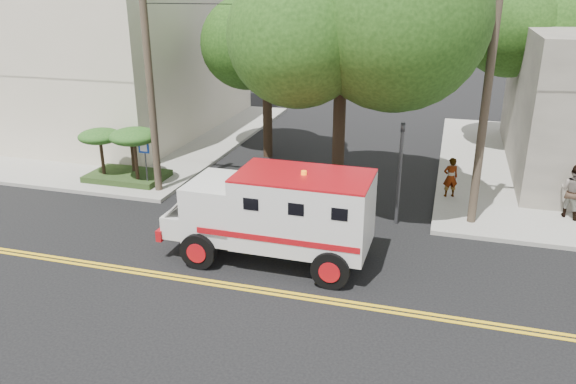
% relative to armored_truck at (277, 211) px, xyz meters
% --- Properties ---
extents(ground, '(100.00, 100.00, 0.00)m').
position_rel_armored_truck_xyz_m(ground, '(-0.64, -1.83, -1.61)').
color(ground, black).
rests_on(ground, ground).
extents(sidewalk_nw, '(17.00, 17.00, 0.15)m').
position_rel_armored_truck_xyz_m(sidewalk_nw, '(-14.14, 11.67, -1.53)').
color(sidewalk_nw, gray).
rests_on(sidewalk_nw, ground).
extents(building_left, '(16.00, 14.00, 10.00)m').
position_rel_armored_truck_xyz_m(building_left, '(-16.14, 13.17, 3.54)').
color(building_left, '#BCB69A').
rests_on(building_left, sidewalk_nw).
extents(utility_pole_left, '(0.28, 0.28, 9.00)m').
position_rel_armored_truck_xyz_m(utility_pole_left, '(-6.24, 4.17, 2.89)').
color(utility_pole_left, '#382D23').
rests_on(utility_pole_left, ground).
extents(utility_pole_right, '(0.28, 0.28, 9.00)m').
position_rel_armored_truck_xyz_m(utility_pole_right, '(5.66, 4.37, 2.89)').
color(utility_pole_right, '#382D23').
rests_on(utility_pole_right, ground).
extents(tree_main, '(6.08, 5.70, 9.85)m').
position_rel_armored_truck_xyz_m(tree_main, '(1.29, 4.38, 5.59)').
color(tree_main, black).
rests_on(tree_main, ground).
extents(tree_left, '(4.48, 4.20, 7.70)m').
position_rel_armored_truck_xyz_m(tree_left, '(-3.32, 9.96, 4.12)').
color(tree_left, black).
rests_on(tree_left, ground).
extents(tree_right, '(4.80, 4.50, 8.20)m').
position_rel_armored_truck_xyz_m(tree_right, '(8.20, 13.94, 4.49)').
color(tree_right, black).
rests_on(tree_right, ground).
extents(traffic_signal, '(0.15, 0.18, 3.60)m').
position_rel_armored_truck_xyz_m(traffic_signal, '(3.16, 3.77, 0.62)').
color(traffic_signal, '#3F3F42').
rests_on(traffic_signal, ground).
extents(accessibility_sign, '(0.45, 0.10, 2.02)m').
position_rel_armored_truck_xyz_m(accessibility_sign, '(-6.84, 4.34, -0.24)').
color(accessibility_sign, '#3F3F42').
rests_on(accessibility_sign, ground).
extents(palm_planter, '(3.52, 2.63, 2.36)m').
position_rel_armored_truck_xyz_m(palm_planter, '(-8.08, 4.80, 0.04)').
color(palm_planter, '#1E3314').
rests_on(palm_planter, sidewalk_nw).
extents(armored_truck, '(6.23, 2.58, 2.82)m').
position_rel_armored_truck_xyz_m(armored_truck, '(0.00, 0.00, 0.00)').
color(armored_truck, silver).
rests_on(armored_truck, ground).
extents(pedestrian_a, '(0.66, 0.54, 1.55)m').
position_rel_armored_truck_xyz_m(pedestrian_a, '(4.86, 6.65, -0.68)').
color(pedestrian_a, gray).
rests_on(pedestrian_a, sidewalk_ne).
extents(pedestrian_b, '(1.18, 1.14, 1.91)m').
position_rel_armored_truck_xyz_m(pedestrian_b, '(8.96, 5.77, -0.50)').
color(pedestrian_b, gray).
rests_on(pedestrian_b, sidewalk_ne).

